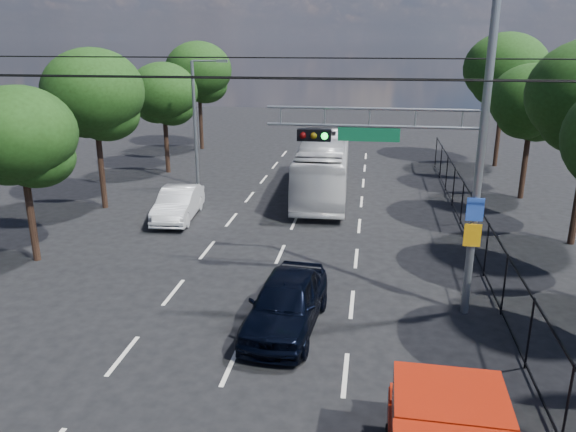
% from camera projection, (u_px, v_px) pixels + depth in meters
% --- Properties ---
extents(lane_markings, '(6.12, 38.00, 0.01)m').
position_uv_depth(lane_markings, '(288.00, 237.00, 24.15)').
color(lane_markings, beige).
rests_on(lane_markings, ground).
extents(signal_mast, '(6.43, 0.39, 9.50)m').
position_uv_depth(signal_mast, '(438.00, 145.00, 16.14)').
color(signal_mast, slate).
rests_on(signal_mast, ground).
extents(streetlight_left, '(2.09, 0.22, 7.08)m').
position_uv_depth(streetlight_left, '(198.00, 117.00, 31.39)').
color(streetlight_left, slate).
rests_on(streetlight_left, ground).
extents(utility_wires, '(22.00, 5.04, 0.74)m').
position_uv_depth(utility_wires, '(262.00, 71.00, 17.09)').
color(utility_wires, black).
rests_on(utility_wires, ground).
extents(fence_right, '(0.06, 34.03, 2.00)m').
position_uv_depth(fence_right, '(481.00, 238.00, 21.03)').
color(fence_right, black).
rests_on(fence_right, ground).
extents(tree_right_d, '(4.32, 4.32, 7.02)m').
position_uv_depth(tree_right_d, '(532.00, 106.00, 28.61)').
color(tree_right_d, black).
rests_on(tree_right_d, ground).
extents(tree_right_e, '(5.28, 5.28, 8.58)m').
position_uv_depth(tree_right_e, '(505.00, 75.00, 35.79)').
color(tree_right_e, black).
rests_on(tree_right_e, ground).
extents(tree_left_b, '(4.08, 4.08, 6.63)m').
position_uv_depth(tree_left_b, '(21.00, 142.00, 20.32)').
color(tree_left_b, black).
rests_on(tree_left_b, ground).
extents(tree_left_c, '(4.80, 4.80, 7.80)m').
position_uv_depth(tree_left_c, '(95.00, 99.00, 26.76)').
color(tree_left_c, black).
rests_on(tree_left_c, ground).
extents(tree_left_d, '(4.20, 4.20, 6.83)m').
position_uv_depth(tree_left_d, '(164.00, 97.00, 34.44)').
color(tree_left_d, black).
rests_on(tree_left_d, ground).
extents(tree_left_e, '(4.92, 4.92, 7.99)m').
position_uv_depth(tree_left_e, '(199.00, 75.00, 41.76)').
color(tree_left_e, black).
rests_on(tree_left_e, ground).
extents(navy_hatchback, '(2.32, 4.94, 1.64)m').
position_uv_depth(navy_hatchback, '(286.00, 302.00, 16.38)').
color(navy_hatchback, black).
rests_on(navy_hatchback, ground).
extents(white_bus, '(2.95, 11.02, 3.05)m').
position_uv_depth(white_bus, '(323.00, 167.00, 30.32)').
color(white_bus, silver).
rests_on(white_bus, ground).
extents(white_van, '(1.94, 4.62, 1.48)m').
position_uv_depth(white_van, '(178.00, 204.00, 26.41)').
color(white_van, silver).
rests_on(white_van, ground).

